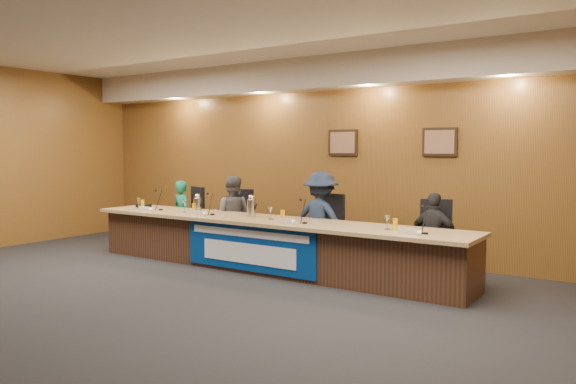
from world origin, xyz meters
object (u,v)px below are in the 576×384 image
panelist_a (183,215)px  office_chair_b (236,226)px  carafe_mid (251,208)px  carafe_left (198,205)px  office_chair_d (437,246)px  panelist_d (434,238)px  panelist_c (321,220)px  banner (248,248)px  office_chair_a (187,221)px  panelist_b (232,216)px  office_chair_c (324,234)px  speakerphone (145,206)px  dais_body (266,246)px

panelist_a → office_chair_b: panelist_a is taller
carafe_mid → carafe_left: bearing=-178.0°
office_chair_b → office_chair_d: 3.39m
panelist_d → panelist_c: bearing=3.1°
banner → panelist_a: size_ratio=1.84×
panelist_a → panelist_d: size_ratio=1.01×
banner → panelist_a: (-2.22, 0.98, 0.22)m
panelist_d → office_chair_a: bearing=1.9°
office_chair_b → panelist_b: bearing=-104.6°
office_chair_d → carafe_mid: 2.69m
panelist_a → carafe_mid: panelist_a is taller
panelist_c → office_chair_c: bearing=-87.4°
office_chair_b → carafe_left: (-0.22, -0.68, 0.38)m
banner → office_chair_b: banner is taller
panelist_b → office_chair_c: bearing=161.8°
panelist_d → office_chair_d: size_ratio=2.47×
office_chair_d → panelist_c: bearing=160.5°
banner → panelist_d: (2.30, 0.98, 0.21)m
panelist_b → office_chair_d: 3.40m
banner → carafe_left: 1.46m
panelist_c → carafe_left: bearing=19.5°
office_chair_a → speakerphone: bearing=-103.2°
panelist_a → speakerphone: size_ratio=3.74×
speakerphone → panelist_d: bearing=5.9°
panelist_a → office_chair_d: size_ratio=2.49×
carafe_left → speakerphone: bearing=176.9°
panelist_b → panelist_c: 1.68m
office_chair_a → panelist_b: bearing=14.5°
office_chair_c → office_chair_d: (1.71, 0.00, 0.00)m
carafe_mid → office_chair_b: bearing=141.8°
panelist_b → speakerphone: size_ratio=4.09×
dais_body → office_chair_b: size_ratio=12.50×
dais_body → carafe_left: 1.42m
office_chair_c → carafe_left: 2.06m
panelist_c → panelist_a: bearing=2.6°
panelist_d → office_chair_d: (0.00, 0.10, -0.11)m
panelist_a → panelist_b: size_ratio=0.91×
carafe_left → speakerphone: (-1.29, 0.07, -0.09)m
panelist_a → panelist_d: panelist_a is taller
panelist_b → office_chair_c: panelist_b is taller
panelist_b → office_chair_b: panelist_b is taller
panelist_b → panelist_d: bearing=158.4°
panelist_d → office_chair_a: (-4.52, 0.10, -0.11)m
banner → office_chair_a: banner is taller
dais_body → panelist_a: panelist_a is taller
banner → office_chair_a: 2.47m
office_chair_a → office_chair_b: bearing=19.6°
panelist_b → carafe_mid: bearing=124.8°
panelist_c → office_chair_a: size_ratio=2.95×
panelist_b → carafe_mid: panelist_b is taller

